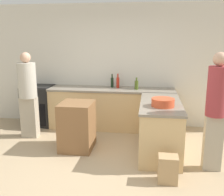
% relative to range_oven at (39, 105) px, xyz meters
% --- Properties ---
extents(ground_plane, '(14.00, 14.00, 0.00)m').
position_rel_range_oven_xyz_m(ground_plane, '(1.69, -2.01, -0.45)').
color(ground_plane, tan).
extents(wall_back, '(8.00, 0.06, 2.70)m').
position_rel_range_oven_xyz_m(wall_back, '(1.69, 0.34, 0.90)').
color(wall_back, silver).
rests_on(wall_back, ground_plane).
extents(counter_back, '(2.71, 0.68, 0.89)m').
position_rel_range_oven_xyz_m(counter_back, '(1.69, -0.01, -0.00)').
color(counter_back, '#D6B27A').
rests_on(counter_back, ground_plane).
extents(counter_peninsula, '(0.69, 1.59, 0.89)m').
position_rel_range_oven_xyz_m(counter_peninsula, '(2.70, -1.12, -0.00)').
color(counter_peninsula, '#D6B27A').
rests_on(counter_peninsula, ground_plane).
extents(range_oven, '(0.65, 0.62, 0.90)m').
position_rel_range_oven_xyz_m(range_oven, '(0.00, 0.00, 0.00)').
color(range_oven, black).
rests_on(range_oven, ground_plane).
extents(island_table, '(0.56, 0.62, 0.85)m').
position_rel_range_oven_xyz_m(island_table, '(1.24, -1.22, -0.02)').
color(island_table, brown).
rests_on(island_table, ground_plane).
extents(mixing_bowl, '(0.37, 0.37, 0.13)m').
position_rel_range_oven_xyz_m(mixing_bowl, '(2.72, -1.40, 0.51)').
color(mixing_bowl, '#DB512D').
rests_on(mixing_bowl, counter_peninsula).
extents(wine_bottle_dark, '(0.06, 0.06, 0.29)m').
position_rel_range_oven_xyz_m(wine_bottle_dark, '(1.68, 0.14, 0.56)').
color(wine_bottle_dark, black).
rests_on(wine_bottle_dark, counter_back).
extents(olive_oil_bottle, '(0.08, 0.08, 0.26)m').
position_rel_range_oven_xyz_m(olive_oil_bottle, '(2.23, -0.04, 0.54)').
color(olive_oil_bottle, '#475B1E').
rests_on(olive_oil_bottle, counter_back).
extents(hot_sauce_bottle, '(0.07, 0.07, 0.31)m').
position_rel_range_oven_xyz_m(hot_sauce_bottle, '(1.81, 0.09, 0.56)').
color(hot_sauce_bottle, red).
rests_on(hot_sauce_bottle, counter_back).
extents(person_by_range, '(0.35, 0.35, 1.69)m').
position_rel_range_oven_xyz_m(person_by_range, '(0.14, -0.78, 0.47)').
color(person_by_range, '#ADA38E').
rests_on(person_by_range, ground_plane).
extents(person_at_peninsula, '(0.29, 0.29, 1.77)m').
position_rel_range_oven_xyz_m(person_at_peninsula, '(3.46, -1.68, 0.53)').
color(person_at_peninsula, '#ADA38E').
rests_on(person_at_peninsula, ground_plane).
extents(paper_bag, '(0.27, 0.22, 0.39)m').
position_rel_range_oven_xyz_m(paper_bag, '(2.79, -2.15, -0.26)').
color(paper_bag, tan).
rests_on(paper_bag, ground_plane).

